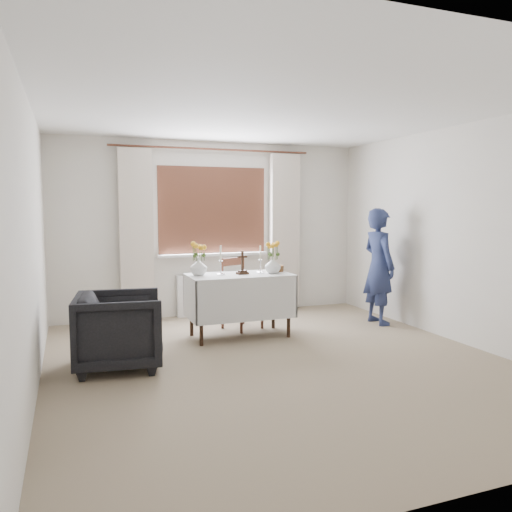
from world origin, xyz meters
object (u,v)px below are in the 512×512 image
Objects in this scene: wooden_cross at (242,263)px; altar_table at (240,305)px; person at (379,266)px; wooden_chair at (242,293)px; flower_vase_left at (198,267)px; armchair at (119,330)px; flower_vase_right at (273,265)px.

altar_table is at bearing 158.46° from wooden_cross.
altar_table is 0.80× the size of person.
wooden_chair is 0.82m from flower_vase_left.
wooden_chair is 1.12× the size of armchair.
person reaches higher than flower_vase_left.
altar_table is 6.16× the size of flower_vase_right.
altar_table is 0.52m from wooden_cross.
flower_vase_left is at bearing -44.85° from armchair.
wooden_chair is 1.96m from armchair.
wooden_chair is 4.56× the size of flower_vase_right.
person reaches higher than flower_vase_right.
person is at bearing -0.02° from altar_table.
person is at bearing -9.03° from wooden_cross.
person is (1.81, -0.37, 0.32)m from wooden_chair.
flower_vase_left reaches higher than altar_table.
wooden_cross is (0.03, -0.01, 0.52)m from altar_table.
altar_table is 5.95× the size of flower_vase_left.
flower_vase_left is at bearing 171.37° from altar_table.
armchair is 3.93× the size of flower_vase_left.
altar_table is at bearing -57.55° from armchair.
wooden_chair is 0.60m from wooden_cross.
person is 7.44× the size of flower_vase_left.
flower_vase_right reaches higher than armchair.
armchair is at bearing -169.99° from wooden_chair.
wooden_cross is 0.53m from flower_vase_left.
person is 5.50× the size of wooden_cross.
wooden_chair is at bearing -49.76° from armchair.
armchair is 2.05m from flower_vase_right.
flower_vase_left reaches higher than wooden_chair.
person is 1.94m from wooden_cross.
wooden_cross is 1.40× the size of flower_vase_right.
wooden_chair is 3.25× the size of wooden_cross.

